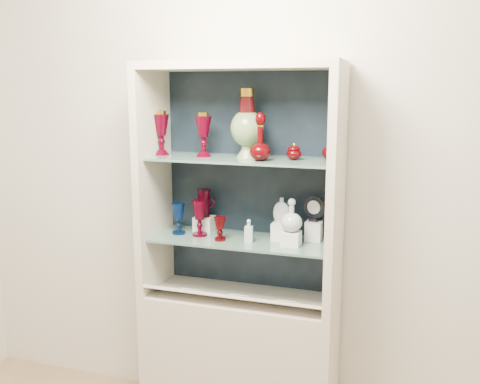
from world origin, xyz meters
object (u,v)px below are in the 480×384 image
(ruby_decanter_b, at_px, (331,140))
(ruby_pitcher, at_px, (204,203))
(pedestal_lamp_left, at_px, (161,133))
(pedestal_lamp_right, at_px, (204,135))
(lidded_bowl, at_px, (294,151))
(ruby_goblet_small, at_px, (220,229))
(ruby_goblet_tall, at_px, (200,218))
(enamel_urn, at_px, (247,123))
(ruby_decanter_a, at_px, (260,134))
(clear_square_bottle, at_px, (249,231))
(flat_flask, at_px, (282,210))
(cameo_medallion, at_px, (314,208))
(clear_round_decanter, at_px, (292,216))
(cobalt_goblet, at_px, (179,218))

(ruby_decanter_b, relative_size, ruby_pitcher, 1.34)
(pedestal_lamp_left, xyz_separation_m, pedestal_lamp_right, (0.24, -0.00, -0.00))
(ruby_decanter_b, bearing_deg, lidded_bowl, -169.25)
(ruby_goblet_small, bearing_deg, ruby_goblet_tall, 158.90)
(pedestal_lamp_left, xyz_separation_m, enamel_urn, (0.46, 0.03, 0.06))
(ruby_decanter_b, xyz_separation_m, ruby_goblet_small, (-0.53, -0.10, -0.46))
(ruby_decanter_a, relative_size, clear_square_bottle, 2.19)
(clear_square_bottle, distance_m, flat_flask, 0.20)
(ruby_goblet_small, bearing_deg, ruby_decanter_a, -3.50)
(ruby_decanter_b, relative_size, flat_flask, 1.47)
(pedestal_lamp_right, height_order, ruby_goblet_tall, pedestal_lamp_right)
(pedestal_lamp_right, height_order, ruby_goblet_small, pedestal_lamp_right)
(ruby_goblet_small, distance_m, clear_square_bottle, 0.15)
(cameo_medallion, bearing_deg, clear_square_bottle, -142.35)
(ruby_decanter_b, relative_size, clear_round_decanter, 1.26)
(enamel_urn, xyz_separation_m, cameo_medallion, (0.34, 0.06, -0.42))
(ruby_decanter_a, height_order, clear_square_bottle, ruby_decanter_a)
(pedestal_lamp_left, bearing_deg, enamel_urn, 3.15)
(enamel_urn, xyz_separation_m, flat_flask, (0.18, 0.02, -0.43))
(enamel_urn, xyz_separation_m, clear_round_decanter, (0.25, -0.06, -0.44))
(flat_flask, bearing_deg, ruby_decanter_b, 14.04)
(pedestal_lamp_left, distance_m, ruby_decanter_b, 0.88)
(cobalt_goblet, relative_size, ruby_goblet_small, 1.38)
(ruby_decanter_b, xyz_separation_m, cobalt_goblet, (-0.79, -0.05, -0.44))
(pedestal_lamp_left, xyz_separation_m, flat_flask, (0.64, 0.04, -0.38))
(enamel_urn, bearing_deg, clear_round_decanter, -14.30)
(cobalt_goblet, bearing_deg, enamel_urn, 5.48)
(clear_square_bottle, xyz_separation_m, flat_flask, (0.15, 0.09, 0.10))
(pedestal_lamp_left, bearing_deg, ruby_pitcher, 23.95)
(pedestal_lamp_left, height_order, ruby_goblet_small, pedestal_lamp_left)
(pedestal_lamp_left, relative_size, enamel_urn, 0.67)
(ruby_goblet_small, xyz_separation_m, clear_round_decanter, (0.36, 0.02, 0.09))
(ruby_decanter_a, bearing_deg, lidded_bowl, 27.84)
(enamel_urn, bearing_deg, ruby_goblet_small, -143.32)
(flat_flask, bearing_deg, clear_round_decanter, -34.10)
(lidded_bowl, height_order, ruby_goblet_small, lidded_bowl)
(enamel_urn, bearing_deg, ruby_pitcher, 166.23)
(clear_square_bottle, distance_m, cameo_medallion, 0.35)
(ruby_decanter_b, bearing_deg, clear_square_bottle, -167.81)
(enamel_urn, bearing_deg, ruby_goblet_tall, -171.91)
(pedestal_lamp_right, distance_m, clear_square_bottle, 0.54)
(flat_flask, bearing_deg, lidded_bowl, -14.68)
(ruby_decanter_a, xyz_separation_m, cobalt_goblet, (-0.47, 0.06, -0.47))
(ruby_decanter_a, height_order, ruby_decanter_b, ruby_decanter_a)
(pedestal_lamp_right, xyz_separation_m, ruby_goblet_tall, (-0.03, -0.01, -0.44))
(pedestal_lamp_right, bearing_deg, lidded_bowl, 0.79)
(ruby_decanter_a, height_order, lidded_bowl, ruby_decanter_a)
(lidded_bowl, bearing_deg, clear_square_bottle, -166.65)
(ruby_goblet_tall, relative_size, cameo_medallion, 1.40)
(enamel_urn, bearing_deg, ruby_decanter_a, -45.68)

